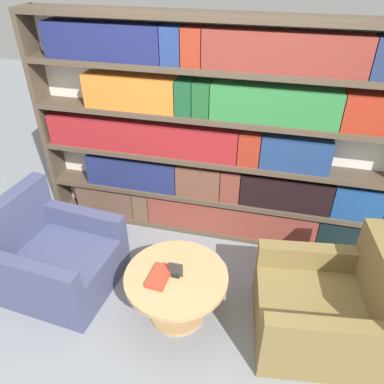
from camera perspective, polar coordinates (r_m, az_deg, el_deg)
ground_plane at (r=3.18m, az=-3.07°, el=-21.26°), size 14.00×14.00×0.00m
bookshelf at (r=3.55m, az=3.39°, el=7.76°), size 3.46×0.30×2.15m
armchair_left at (r=3.56m, az=-20.15°, el=-9.53°), size 0.98×0.92×0.86m
armchair_right at (r=3.14m, az=19.52°, el=-16.54°), size 1.02×0.96×0.86m
coffee_table at (r=3.06m, az=-2.38°, el=-14.25°), size 0.81×0.81×0.46m
table_sign at (r=2.93m, az=-2.46°, el=-11.88°), size 0.11×0.06×0.12m
stray_book at (r=2.94m, az=-5.01°, el=-12.70°), size 0.16×0.26×0.04m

